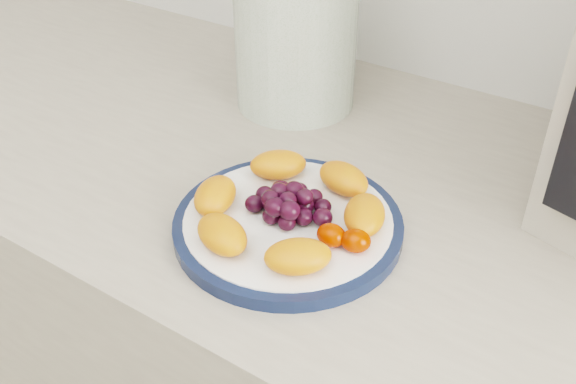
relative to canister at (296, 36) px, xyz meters
The scene contains 4 objects.
plate_rim 0.31m from the canister, 58.64° to the right, with size 0.24×0.24×0.01m, color #121D3B.
plate_face 0.30m from the canister, 58.64° to the right, with size 0.22×0.22×0.02m, color white.
canister is the anchor object (origin of this frame).
fruit_plate 0.30m from the canister, 58.18° to the right, with size 0.21×0.21×0.03m.
Camera 1 is at (0.18, 0.63, 1.33)m, focal length 40.00 mm.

